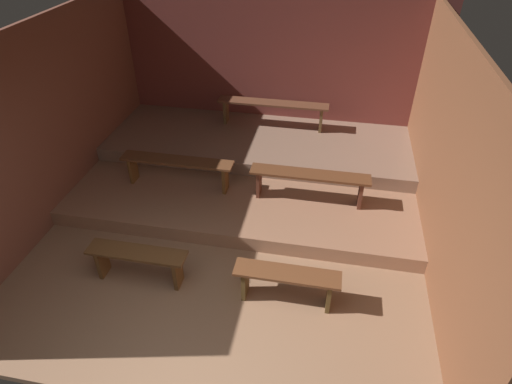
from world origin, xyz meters
TOP-DOWN VIEW (x-y plane):
  - ground at (0.00, 2.61)m, footprint 6.06×6.02m
  - wall_back at (0.00, 5.25)m, footprint 6.06×0.06m
  - wall_left at (-2.66, 2.61)m, footprint 0.06×6.02m
  - wall_right at (2.66, 2.61)m, footprint 0.06×6.02m
  - platform_lower at (0.00, 3.55)m, footprint 5.26×3.34m
  - platform_middle at (0.00, 4.29)m, footprint 5.26×1.85m
  - bench_floor_left at (-0.93, 1.13)m, footprint 1.24×0.28m
  - bench_floor_right at (0.93, 1.13)m, footprint 1.24×0.28m
  - bench_lower_left at (-1.01, 2.91)m, footprint 1.74×0.28m
  - bench_lower_right at (1.01, 2.91)m, footprint 1.74×0.28m
  - bench_middle_center at (0.17, 4.77)m, footprint 2.00×0.28m

SIDE VIEW (x-z plane):
  - ground at x=0.00m, z-range -0.08..0.00m
  - platform_lower at x=0.00m, z-range 0.00..0.23m
  - platform_middle at x=0.00m, z-range 0.23..0.45m
  - bench_floor_left at x=-0.93m, z-range 0.11..0.58m
  - bench_floor_right at x=0.93m, z-range 0.11..0.58m
  - bench_lower_left at x=-1.01m, z-range 0.36..0.83m
  - bench_lower_right at x=1.01m, z-range 0.36..0.83m
  - bench_middle_center at x=0.17m, z-range 0.59..1.06m
  - wall_back at x=0.00m, z-range 0.00..2.73m
  - wall_left at x=-2.66m, z-range 0.00..2.73m
  - wall_right at x=2.66m, z-range 0.00..2.73m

